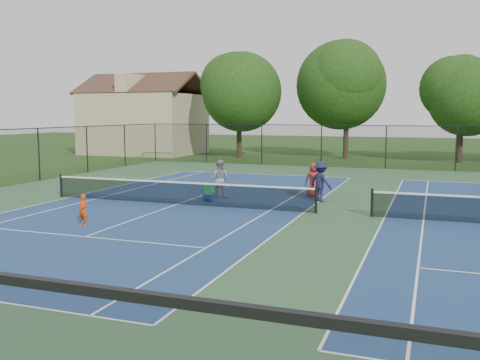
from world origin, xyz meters
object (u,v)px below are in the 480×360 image
(tree_back_c, at_px, (462,92))
(instructor, at_px, (219,179))
(child_player, at_px, (83,210))
(tree_back_b, at_px, (347,80))
(ball_crate, at_px, (209,198))
(clapboard_house, at_px, (144,121))
(tree_back_a, at_px, (239,88))
(ball_hopper, at_px, (208,189))
(bystander_b, at_px, (321,182))
(bystander_c, at_px, (314,180))

(tree_back_c, relative_size, instructor, 4.80)
(child_player, relative_size, instructor, 0.63)
(tree_back_b, xyz_separation_m, ball_crate, (-2.06, -24.83, -6.43))
(clapboard_house, distance_m, ball_crate, 29.38)
(tree_back_a, relative_size, instructor, 5.23)
(tree_back_c, height_order, ball_hopper, tree_back_c)
(tree_back_c, distance_m, bystander_b, 23.58)
(clapboard_house, height_order, ball_hopper, clapboard_house)
(tree_back_c, xyz_separation_m, clapboard_house, (-28.00, -0.00, -2.39))
(child_player, relative_size, bystander_b, 0.62)
(tree_back_c, bearing_deg, instructor, -115.79)
(instructor, relative_size, bystander_c, 1.10)
(ball_hopper, bearing_deg, tree_back_a, 106.90)
(instructor, xyz_separation_m, ball_hopper, (-0.08, -1.09, -0.34))
(child_player, xyz_separation_m, bystander_b, (6.63, 7.77, 0.33))
(tree_back_b, xyz_separation_m, bystander_b, (2.56, -23.21, -5.71))
(bystander_c, bearing_deg, child_player, 39.66)
(clapboard_house, bearing_deg, tree_back_b, 3.01)
(tree_back_c, relative_size, bystander_c, 5.26)
(tree_back_a, height_order, bystander_b, tree_back_a)
(bystander_b, bearing_deg, child_player, 79.94)
(tree_back_b, distance_m, ball_crate, 25.74)
(tree_back_a, bearing_deg, bystander_b, -61.41)
(instructor, bearing_deg, child_player, 68.79)
(tree_back_b, bearing_deg, child_player, -97.50)
(tree_back_c, bearing_deg, child_player, -113.56)
(bystander_b, distance_m, bystander_c, 1.25)
(child_player, bearing_deg, clapboard_house, 128.66)
(bystander_c, bearing_deg, bystander_b, 100.64)
(tree_back_c, xyz_separation_m, bystander_b, (-6.44, -22.21, -4.60))
(bystander_b, bearing_deg, tree_back_b, -53.29)
(tree_back_b, xyz_separation_m, clapboard_house, (-19.00, -1.00, -3.50))
(instructor, distance_m, bystander_b, 4.58)
(clapboard_house, bearing_deg, tree_back_c, 0.00)
(tree_back_b, bearing_deg, bystander_b, -83.71)
(bystander_b, xyz_separation_m, ball_crate, (-4.62, -1.62, -0.72))
(clapboard_house, bearing_deg, bystander_b, -45.85)
(tree_back_c, distance_m, bystander_c, 22.71)
(tree_back_c, bearing_deg, tree_back_b, 173.66)
(tree_back_c, height_order, clapboard_house, tree_back_c)
(clapboard_house, xyz_separation_m, bystander_c, (21.00, -21.09, -2.29))
(bystander_b, height_order, ball_crate, bystander_b)
(tree_back_c, xyz_separation_m, ball_crate, (-11.06, -23.83, -5.32))
(bystander_b, relative_size, bystander_c, 1.11)
(tree_back_c, height_order, bystander_c, tree_back_c)
(tree_back_c, distance_m, instructor, 25.67)
(child_player, bearing_deg, ball_crate, 84.07)
(tree_back_b, bearing_deg, tree_back_a, -167.47)
(child_player, bearing_deg, tree_back_a, 111.84)
(clapboard_house, distance_m, bystander_b, 31.03)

